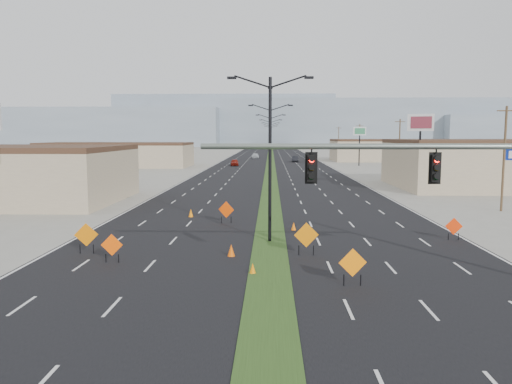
{
  "coord_description": "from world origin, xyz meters",
  "views": [
    {
      "loc": [
        0.05,
        -18.27,
        6.56
      ],
      "look_at": [
        -0.82,
        11.03,
        3.2
      ],
      "focal_mm": 35.0,
      "sensor_mm": 36.0,
      "label": 1
    }
  ],
  "objects_px": {
    "construction_sign_2": "(226,210)",
    "cone_2": "(294,226)",
    "construction_sign_1": "(112,246)",
    "car_mid": "(295,159)",
    "cone_3": "(191,213)",
    "cone_0": "(253,269)",
    "streetlight_6": "(271,138)",
    "signal_mast": "(482,179)",
    "streetlight_1": "(270,145)",
    "streetlight_4": "(271,139)",
    "construction_sign_5": "(454,227)",
    "car_far": "(255,156)",
    "streetlight_2": "(271,142)",
    "streetlight_3": "(271,140)",
    "streetlight_0": "(270,154)",
    "construction_sign_3": "(306,236)",
    "pole_sign_east_near": "(420,129)",
    "car_left": "(235,162)",
    "construction_sign_4": "(353,264)",
    "cone_1": "(231,250)",
    "pole_sign_east_far": "(360,134)",
    "construction_sign_0": "(86,236)",
    "streetlight_5": "(271,138)"
  },
  "relations": [
    {
      "from": "construction_sign_5",
      "to": "car_far",
      "type": "bearing_deg",
      "value": 101.74
    },
    {
      "from": "streetlight_2",
      "to": "streetlight_6",
      "type": "xyz_separation_m",
      "value": [
        0.0,
        112.0,
        0.0
      ]
    },
    {
      "from": "construction_sign_2",
      "to": "pole_sign_east_near",
      "type": "xyz_separation_m",
      "value": [
        20.48,
        21.5,
        6.31
      ]
    },
    {
      "from": "streetlight_1",
      "to": "construction_sign_3",
      "type": "distance_m",
      "value": 31.87
    },
    {
      "from": "streetlight_6",
      "to": "construction_sign_2",
      "type": "xyz_separation_m",
      "value": [
        -3.26,
        -161.63,
        -4.45
      ]
    },
    {
      "from": "cone_3",
      "to": "cone_0",
      "type": "bearing_deg",
      "value": -71.21
    },
    {
      "from": "streetlight_2",
      "to": "construction_sign_1",
      "type": "bearing_deg",
      "value": -97.53
    },
    {
      "from": "streetlight_2",
      "to": "construction_sign_4",
      "type": "bearing_deg",
      "value": -86.81
    },
    {
      "from": "streetlight_1",
      "to": "cone_1",
      "type": "height_order",
      "value": "streetlight_1"
    },
    {
      "from": "streetlight_3",
      "to": "streetlight_6",
      "type": "relative_size",
      "value": 1.0
    },
    {
      "from": "streetlight_2",
      "to": "streetlight_3",
      "type": "height_order",
      "value": "same"
    },
    {
      "from": "car_mid",
      "to": "construction_sign_1",
      "type": "distance_m",
      "value": 98.22
    },
    {
      "from": "cone_3",
      "to": "pole_sign_east_far",
      "type": "xyz_separation_m",
      "value": [
        25.3,
        67.97,
        6.35
      ]
    },
    {
      "from": "streetlight_2",
      "to": "streetlight_4",
      "type": "distance_m",
      "value": 56.0
    },
    {
      "from": "signal_mast",
      "to": "construction_sign_2",
      "type": "bearing_deg",
      "value": 125.81
    },
    {
      "from": "construction_sign_2",
      "to": "cone_0",
      "type": "height_order",
      "value": "construction_sign_2"
    },
    {
      "from": "streetlight_4",
      "to": "construction_sign_2",
      "type": "distance_m",
      "value": 105.77
    },
    {
      "from": "signal_mast",
      "to": "streetlight_1",
      "type": "xyz_separation_m",
      "value": [
        -8.56,
        38.0,
        0.63
      ]
    },
    {
      "from": "pole_sign_east_near",
      "to": "car_left",
      "type": "bearing_deg",
      "value": 140.8
    },
    {
      "from": "streetlight_0",
      "to": "car_mid",
      "type": "relative_size",
      "value": 2.31
    },
    {
      "from": "cone_3",
      "to": "streetlight_5",
      "type": "bearing_deg",
      "value": 87.22
    },
    {
      "from": "construction_sign_4",
      "to": "cone_2",
      "type": "distance_m",
      "value": 12.92
    },
    {
      "from": "streetlight_3",
      "to": "cone_2",
      "type": "bearing_deg",
      "value": -88.82
    },
    {
      "from": "cone_0",
      "to": "cone_2",
      "type": "relative_size",
      "value": 0.94
    },
    {
      "from": "streetlight_3",
      "to": "cone_1",
      "type": "relative_size",
      "value": 14.78
    },
    {
      "from": "signal_mast",
      "to": "construction_sign_1",
      "type": "height_order",
      "value": "signal_mast"
    },
    {
      "from": "car_left",
      "to": "construction_sign_0",
      "type": "distance_m",
      "value": 79.48
    },
    {
      "from": "streetlight_6",
      "to": "construction_sign_0",
      "type": "distance_m",
      "value": 171.84
    },
    {
      "from": "streetlight_4",
      "to": "cone_3",
      "type": "height_order",
      "value": "streetlight_4"
    },
    {
      "from": "cone_3",
      "to": "car_mid",
      "type": "bearing_deg",
      "value": 81.47
    },
    {
      "from": "construction_sign_4",
      "to": "pole_sign_east_far",
      "type": "bearing_deg",
      "value": 71.8
    },
    {
      "from": "car_far",
      "to": "cone_2",
      "type": "relative_size",
      "value": 8.23
    },
    {
      "from": "construction_sign_5",
      "to": "car_left",
      "type": "bearing_deg",
      "value": 107.83
    },
    {
      "from": "construction_sign_2",
      "to": "cone_2",
      "type": "bearing_deg",
      "value": -10.5
    },
    {
      "from": "construction_sign_5",
      "to": "construction_sign_4",
      "type": "bearing_deg",
      "value": -125.42
    },
    {
      "from": "car_left",
      "to": "car_far",
      "type": "relative_size",
      "value": 0.89
    },
    {
      "from": "streetlight_0",
      "to": "cone_0",
      "type": "distance_m",
      "value": 8.94
    },
    {
      "from": "construction_sign_4",
      "to": "cone_3",
      "type": "relative_size",
      "value": 2.55
    },
    {
      "from": "construction_sign_5",
      "to": "cone_1",
      "type": "distance_m",
      "value": 14.35
    },
    {
      "from": "pole_sign_east_near",
      "to": "construction_sign_2",
      "type": "bearing_deg",
      "value": -110.19
    },
    {
      "from": "construction_sign_4",
      "to": "streetlight_1",
      "type": "bearing_deg",
      "value": 87.49
    },
    {
      "from": "streetlight_1",
      "to": "construction_sign_1",
      "type": "xyz_separation_m",
      "value": [
        -8.11,
        -33.38,
        -4.54
      ]
    },
    {
      "from": "construction_sign_0",
      "to": "pole_sign_east_near",
      "type": "height_order",
      "value": "pole_sign_east_near"
    },
    {
      "from": "streetlight_2",
      "to": "cone_2",
      "type": "height_order",
      "value": "streetlight_2"
    },
    {
      "from": "construction_sign_3",
      "to": "cone_3",
      "type": "bearing_deg",
      "value": 113.97
    },
    {
      "from": "car_mid",
      "to": "construction_sign_0",
      "type": "height_order",
      "value": "construction_sign_0"
    },
    {
      "from": "signal_mast",
      "to": "car_left",
      "type": "height_order",
      "value": "signal_mast"
    },
    {
      "from": "construction_sign_1",
      "to": "signal_mast",
      "type": "bearing_deg",
      "value": -15.36
    },
    {
      "from": "construction_sign_1",
      "to": "car_mid",
      "type": "bearing_deg",
      "value": 81.86
    },
    {
      "from": "cone_3",
      "to": "streetlight_6",
      "type": "bearing_deg",
      "value": 87.71
    }
  ]
}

